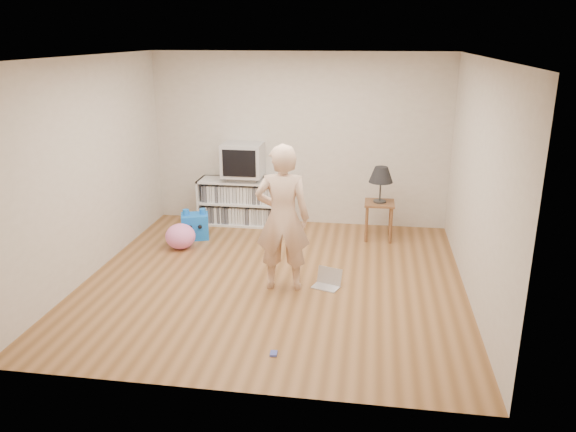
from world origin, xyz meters
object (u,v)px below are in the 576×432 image
(crt_tv, at_px, (243,160))
(media_unit, at_px, (244,202))
(laptop, at_px, (328,282))
(dvd_deck, at_px, (244,178))
(side_table, at_px, (379,211))
(person, at_px, (283,218))
(plush_pink, at_px, (180,236))
(table_lamp, at_px, (381,175))
(plush_blue, at_px, (195,226))

(crt_tv, bearing_deg, media_unit, 90.00)
(laptop, bearing_deg, dvd_deck, 144.04)
(side_table, bearing_deg, person, -121.02)
(plush_pink, bearing_deg, laptop, -23.44)
(dvd_deck, relative_size, side_table, 0.82)
(side_table, height_order, laptop, side_table)
(crt_tv, distance_m, laptop, 2.74)
(laptop, bearing_deg, table_lamp, 90.08)
(person, bearing_deg, plush_pink, -37.61)
(crt_tv, height_order, person, person)
(crt_tv, distance_m, side_table, 2.18)
(table_lamp, bearing_deg, side_table, 0.00)
(person, xyz_separation_m, plush_blue, (-1.52, 1.45, -0.67))
(side_table, bearing_deg, dvd_deck, 169.85)
(crt_tv, bearing_deg, side_table, -10.06)
(crt_tv, xyz_separation_m, plush_blue, (-0.56, -0.75, -0.83))
(media_unit, xyz_separation_m, dvd_deck, (0.00, -0.02, 0.39))
(crt_tv, bearing_deg, table_lamp, -10.06)
(table_lamp, relative_size, person, 0.30)
(media_unit, distance_m, plush_blue, 0.96)
(media_unit, relative_size, side_table, 2.55)
(dvd_deck, height_order, crt_tv, crt_tv)
(dvd_deck, xyz_separation_m, crt_tv, (-0.00, -0.00, 0.29))
(media_unit, distance_m, laptop, 2.60)
(table_lamp, distance_m, plush_blue, 2.76)
(media_unit, relative_size, person, 0.82)
(media_unit, relative_size, table_lamp, 2.72)
(table_lamp, relative_size, plush_blue, 1.14)
(crt_tv, xyz_separation_m, side_table, (2.07, -0.37, -0.60))
(media_unit, xyz_separation_m, side_table, (2.07, -0.39, 0.07))
(dvd_deck, xyz_separation_m, plush_blue, (-0.56, -0.75, -0.55))
(dvd_deck, distance_m, laptop, 2.66)
(dvd_deck, distance_m, table_lamp, 2.11)
(plush_blue, distance_m, plush_pink, 0.43)
(media_unit, height_order, crt_tv, crt_tv)
(media_unit, xyz_separation_m, plush_pink, (-0.63, -1.19, -0.17))
(media_unit, xyz_separation_m, crt_tv, (-0.00, -0.02, 0.67))
(media_unit, distance_m, side_table, 2.10)
(dvd_deck, height_order, plush_pink, dvd_deck)
(laptop, relative_size, plush_pink, 0.88)
(plush_pink, bearing_deg, person, -32.70)
(person, distance_m, plush_blue, 2.21)
(crt_tv, distance_m, plush_pink, 1.58)
(media_unit, bearing_deg, crt_tv, -90.00)
(dvd_deck, bearing_deg, media_unit, 90.00)
(dvd_deck, relative_size, person, 0.26)
(plush_blue, bearing_deg, crt_tv, 34.96)
(crt_tv, distance_m, table_lamp, 2.10)
(dvd_deck, distance_m, plush_pink, 1.45)
(media_unit, distance_m, table_lamp, 2.18)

